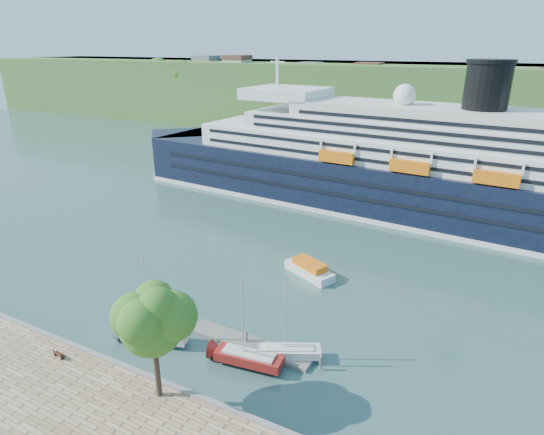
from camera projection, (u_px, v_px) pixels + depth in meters
The scene contains 11 objects.
ground at pixel (155, 386), 43.18m from camera, with size 400.00×400.00×0.00m, color #2E514C.
far_hillside at pixel (431, 100), 159.06m from camera, with size 400.00×50.00×24.00m, color #396026.
quay_coping at pixel (152, 377), 42.60m from camera, with size 220.00×0.50×0.30m, color slate.
cruise_ship at pixel (400, 139), 83.48m from camera, with size 126.00×18.35×28.29m, color black, non-canonical shape.
park_bench at pixel (59, 353), 45.44m from camera, with size 1.36×0.56×0.87m, color #4D2616, non-canonical shape.
promenade_tree at pixel (154, 338), 38.54m from camera, with size 7.29×7.29×12.07m, color #2D671B, non-canonical shape.
floating_pontoon at pixel (230, 337), 49.97m from camera, with size 19.34×2.36×0.43m, color gray, non-canonical shape.
sailboat_white_near at pixel (152, 302), 47.60m from camera, with size 7.90×2.19×10.20m, color silver, non-canonical shape.
sailboat_red at pixel (248, 325), 44.04m from camera, with size 7.66×2.13×9.89m, color maroon, non-canonical shape.
sailboat_white_far at pixel (290, 322), 45.27m from camera, with size 6.97×1.94×9.00m, color silver, non-canonical shape.
tender_launch at pixel (309, 268), 63.54m from camera, with size 7.79×2.67×2.15m, color orange, non-canonical shape.
Camera 1 is at (25.89, -25.54, 30.39)m, focal length 30.00 mm.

